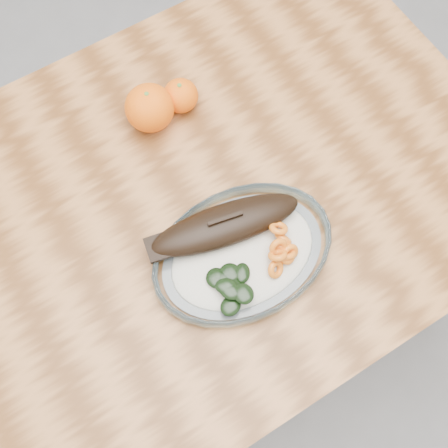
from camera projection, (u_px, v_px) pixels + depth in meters
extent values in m
plane|color=slate|center=(201.00, 305.00, 1.69)|extent=(3.00, 3.00, 0.00)
cube|color=brown|center=(186.00, 207.00, 1.01)|extent=(1.20, 0.80, 0.04)
cylinder|color=brown|center=(299.00, 75.00, 1.58)|extent=(0.06, 0.06, 0.71)
ellipsoid|color=white|center=(243.00, 255.00, 0.95)|extent=(0.60, 0.45, 0.01)
torus|color=#82B0CA|center=(243.00, 253.00, 0.94)|extent=(0.60, 0.60, 0.03)
ellipsoid|color=white|center=(243.00, 251.00, 0.94)|extent=(0.53, 0.39, 0.02)
ellipsoid|color=black|center=(225.00, 221.00, 0.93)|extent=(0.27, 0.13, 0.04)
ellipsoid|color=black|center=(225.00, 223.00, 0.93)|extent=(0.23, 0.11, 0.02)
cube|color=black|center=(160.00, 243.00, 0.91)|extent=(0.06, 0.05, 0.01)
cube|color=black|center=(225.00, 217.00, 0.91)|extent=(0.06, 0.02, 0.02)
torus|color=#CC4B0E|center=(291.00, 250.00, 0.92)|extent=(0.03, 0.03, 0.03)
torus|color=#CC4B0E|center=(282.00, 241.00, 0.92)|extent=(0.05, 0.04, 0.04)
torus|color=#CC4B0E|center=(287.00, 251.00, 0.92)|extent=(0.04, 0.04, 0.04)
torus|color=#CC4B0E|center=(277.00, 266.00, 0.91)|extent=(0.04, 0.04, 0.04)
torus|color=#CC4B0E|center=(288.00, 249.00, 0.92)|extent=(0.04, 0.05, 0.03)
torus|color=#CC4B0E|center=(287.00, 252.00, 0.92)|extent=(0.04, 0.04, 0.03)
torus|color=#CC4B0E|center=(284.00, 235.00, 0.93)|extent=(0.03, 0.04, 0.04)
torus|color=#CC4B0E|center=(279.00, 225.00, 0.92)|extent=(0.05, 0.04, 0.03)
torus|color=#CC4B0E|center=(279.00, 244.00, 0.91)|extent=(0.04, 0.03, 0.04)
torus|color=#CC4B0E|center=(278.00, 252.00, 0.90)|extent=(0.05, 0.04, 0.04)
ellipsoid|color=black|center=(231.00, 304.00, 0.89)|extent=(0.04, 0.04, 0.01)
ellipsoid|color=black|center=(242.00, 270.00, 0.91)|extent=(0.04, 0.04, 0.01)
ellipsoid|color=black|center=(230.00, 270.00, 0.91)|extent=(0.05, 0.05, 0.01)
ellipsoid|color=black|center=(222.00, 277.00, 0.90)|extent=(0.05, 0.05, 0.01)
ellipsoid|color=black|center=(216.00, 275.00, 0.90)|extent=(0.04, 0.04, 0.01)
ellipsoid|color=black|center=(230.00, 285.00, 0.90)|extent=(0.05, 0.05, 0.01)
ellipsoid|color=black|center=(244.00, 291.00, 0.88)|extent=(0.04, 0.04, 0.01)
ellipsoid|color=black|center=(231.00, 288.00, 0.89)|extent=(0.04, 0.05, 0.01)
ellipsoid|color=black|center=(226.00, 283.00, 0.89)|extent=(0.05, 0.04, 0.01)
sphere|color=#FF4F05|center=(150.00, 108.00, 1.02)|extent=(0.09, 0.09, 0.09)
sphere|color=#FF4F05|center=(181.00, 96.00, 1.04)|extent=(0.07, 0.07, 0.07)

